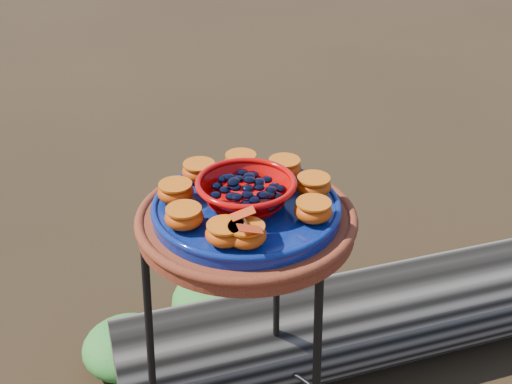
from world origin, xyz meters
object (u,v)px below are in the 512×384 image
(terracotta_saucer, at_px, (246,222))
(red_bowl, at_px, (246,193))
(plant_stand, at_px, (248,363))
(driftwood_log, at_px, (385,315))
(cobalt_plate, at_px, (246,209))

(terracotta_saucer, distance_m, red_bowl, 0.06)
(terracotta_saucer, xyz_separation_m, red_bowl, (0.00, 0.00, 0.06))
(plant_stand, relative_size, driftwood_log, 0.46)
(cobalt_plate, xyz_separation_m, red_bowl, (0.00, 0.00, 0.04))
(cobalt_plate, bearing_deg, red_bowl, 0.00)
(cobalt_plate, bearing_deg, plant_stand, 0.00)
(terracotta_saucer, relative_size, driftwood_log, 0.27)
(cobalt_plate, bearing_deg, terracotta_saucer, 0.00)
(terracotta_saucer, height_order, driftwood_log, terracotta_saucer)
(driftwood_log, bearing_deg, cobalt_plate, -115.36)
(driftwood_log, bearing_deg, red_bowl, -115.36)
(terracotta_saucer, bearing_deg, cobalt_plate, 0.00)
(cobalt_plate, xyz_separation_m, driftwood_log, (0.24, 0.50, -0.60))
(red_bowl, distance_m, driftwood_log, 0.85)
(plant_stand, xyz_separation_m, terracotta_saucer, (0.00, 0.00, 0.37))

